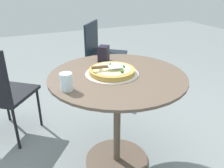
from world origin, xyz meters
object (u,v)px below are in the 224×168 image
(pizza_server, at_px, (107,67))
(drinking_cup, at_px, (66,82))
(patio_chair_near, at_px, (101,50))
(patio_table, at_px, (117,99))
(pizza_on_tray, at_px, (112,71))
(napkin_dispenser, at_px, (104,54))

(pizza_server, distance_m, drinking_cup, 0.32)
(patio_chair_near, bearing_deg, patio_table, 72.75)
(pizza_on_tray, xyz_separation_m, drinking_cup, (0.35, 0.12, 0.03))
(pizza_server, xyz_separation_m, napkin_dispenser, (-0.09, -0.28, -0.00))
(drinking_cup, bearing_deg, pizza_on_tray, -160.46)
(pizza_server, bearing_deg, drinking_cup, 19.93)
(drinking_cup, height_order, patio_chair_near, drinking_cup)
(patio_chair_near, bearing_deg, napkin_dispenser, 69.35)
(pizza_on_tray, height_order, pizza_server, pizza_server)
(drinking_cup, relative_size, patio_chair_near, 0.12)
(patio_chair_near, bearing_deg, pizza_on_tray, 71.33)
(patio_table, height_order, drinking_cup, drinking_cup)
(drinking_cup, bearing_deg, patio_table, -166.09)
(pizza_server, relative_size, napkin_dispenser, 1.76)
(patio_table, height_order, pizza_on_tray, pizza_on_tray)
(pizza_on_tray, bearing_deg, napkin_dispenser, -100.24)
(drinking_cup, relative_size, napkin_dispenser, 0.87)
(pizza_server, bearing_deg, patio_table, 165.98)
(pizza_on_tray, bearing_deg, patio_chair_near, -108.67)
(pizza_server, relative_size, drinking_cup, 2.03)
(napkin_dispenser, xyz_separation_m, patio_chair_near, (-0.41, -1.08, -0.31))
(pizza_on_tray, height_order, napkin_dispenser, napkin_dispenser)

